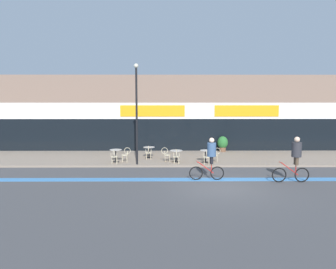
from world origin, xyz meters
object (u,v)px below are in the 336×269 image
at_px(cafe_chair_1_near, 149,152).
at_px(cafe_chair_2_side, 166,154).
at_px(planter_pot, 223,143).
at_px(cyclist_1, 210,156).
at_px(bistro_table_0, 116,153).
at_px(cafe_chair_2_near, 176,155).
at_px(cafe_chair_3_near, 207,156).
at_px(cyclist_0, 295,156).
at_px(cafe_chair_0_side, 126,154).
at_px(cafe_chair_0_near, 114,155).
at_px(bistro_table_2, 176,154).
at_px(bistro_table_3, 206,154).
at_px(lamp_post, 137,108).
at_px(bistro_table_1, 149,150).
at_px(cafe_chair_3_side, 216,154).

height_order(cafe_chair_1_near, cafe_chair_2_side, same).
height_order(planter_pot, cyclist_1, cyclist_1).
xyz_separation_m(bistro_table_0, planter_pot, (7.31, 3.96, 0.06)).
height_order(cafe_chair_2_near, cafe_chair_3_near, same).
bearing_deg(cyclist_0, planter_pot, -77.42).
distance_m(cafe_chair_2_near, cafe_chair_3_near, 1.80).
xyz_separation_m(cafe_chair_0_side, planter_pot, (6.68, 3.96, 0.10)).
distance_m(cafe_chair_0_near, cyclist_0, 10.12).
bearing_deg(cafe_chair_3_near, bistro_table_0, 90.00).
height_order(bistro_table_2, bistro_table_3, bistro_table_3).
relative_size(bistro_table_0, cafe_chair_1_near, 0.86).
height_order(bistro_table_0, cafe_chair_2_side, cafe_chair_2_side).
xyz_separation_m(cafe_chair_0_side, lamp_post, (0.76, -0.77, 2.86)).
relative_size(bistro_table_1, cafe_chair_3_side, 0.83).
height_order(bistro_table_3, planter_pot, planter_pot).
distance_m(cafe_chair_1_near, cafe_chair_2_near, 2.24).
distance_m(bistro_table_1, cafe_chair_2_near, 2.68).
bearing_deg(bistro_table_0, cafe_chair_0_near, -90.19).
bearing_deg(bistro_table_0, cafe_chair_2_near, -9.16).
bearing_deg(cafe_chair_0_near, cyclist_0, -111.34).
distance_m(cafe_chair_2_side, cyclist_0, 7.73).
xyz_separation_m(cafe_chair_0_side, cyclist_0, (8.68, -4.57, 0.65)).
bearing_deg(cafe_chair_0_near, cafe_chair_2_near, -88.05).
bearing_deg(bistro_table_0, bistro_table_3, -1.73).
bearing_deg(planter_pot, cafe_chair_0_near, -147.90).
bearing_deg(cafe_chair_3_side, cyclist_1, 70.54).
height_order(cafe_chair_0_near, cafe_chair_1_near, same).
bearing_deg(cafe_chair_0_near, lamp_post, -94.00).
xyz_separation_m(bistro_table_0, cyclist_0, (9.30, -4.56, 0.61)).
xyz_separation_m(cafe_chair_0_near, planter_pot, (7.31, 4.58, 0.10)).
height_order(planter_pot, cyclist_0, cyclist_0).
height_order(cafe_chair_0_near, cyclist_0, cyclist_0).
bearing_deg(cafe_chair_2_near, cafe_chair_3_side, -73.38).
distance_m(bistro_table_0, cyclist_1, 6.71).
relative_size(bistro_table_3, lamp_post, 0.13).
distance_m(cafe_chair_0_near, cafe_chair_1_near, 2.44).
xyz_separation_m(cafe_chair_2_near, cafe_chair_3_side, (2.43, 0.44, 0.00)).
bearing_deg(cyclist_1, cafe_chair_3_near, -93.88).
height_order(bistro_table_2, cyclist_0, cyclist_0).
relative_size(bistro_table_0, bistro_table_2, 1.00).
bearing_deg(cafe_chair_0_near, cyclist_1, -121.51).
bearing_deg(bistro_table_1, lamp_post, -105.39).
xyz_separation_m(bistro_table_0, cafe_chair_1_near, (1.99, 0.80, -0.04)).
distance_m(bistro_table_3, cafe_chair_0_near, 5.56).
relative_size(planter_pot, cyclist_0, 0.51).
bearing_deg(lamp_post, cafe_chair_3_near, -0.42).
height_order(bistro_table_3, cafe_chair_0_near, cafe_chair_0_near).
height_order(bistro_table_2, cyclist_1, cyclist_1).
height_order(cafe_chair_0_near, cafe_chair_3_near, same).
distance_m(cafe_chair_2_side, cafe_chair_3_near, 2.54).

